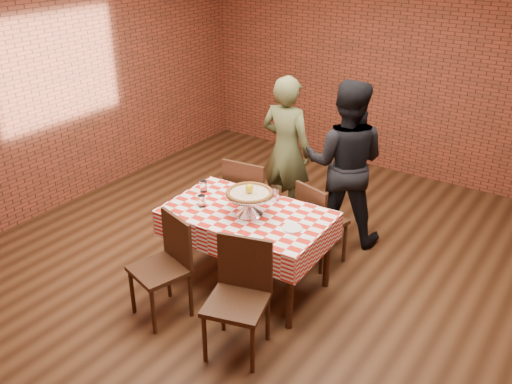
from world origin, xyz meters
TOP-DOWN VIEW (x-y plane):
  - ground at (0.00, 0.00)m, footprint 6.00×6.00m
  - back_wall at (0.00, 3.00)m, footprint 5.50×0.00m
  - table at (0.02, -0.28)m, footprint 1.47×0.92m
  - tablecloth at (0.02, -0.28)m, footprint 1.51×0.96m
  - pizza_stand at (0.05, -0.30)m, footprint 0.55×0.55m
  - pizza at (0.05, -0.30)m, footprint 0.53×0.53m
  - lemon at (0.05, -0.30)m, footprint 0.09×0.09m
  - water_glass_left at (-0.38, -0.43)m, footprint 0.07×0.07m
  - water_glass_right at (-0.56, -0.18)m, footprint 0.07×0.07m
  - side_plate at (0.50, -0.31)m, footprint 0.18×0.18m
  - sweetener_packet_a at (0.56, -0.46)m, footprint 0.05×0.04m
  - sweetener_packet_b at (0.69, -0.39)m, footprint 0.06×0.05m
  - condiment_caddy at (0.10, 0.05)m, footprint 0.11×0.10m
  - chair_near_left at (-0.32, -1.07)m, footprint 0.52×0.52m
  - chair_near_right at (0.47, -1.07)m, footprint 0.55×0.55m
  - chair_far_left at (-0.42, 0.44)m, footprint 0.51×0.51m
  - chair_far_right at (0.39, 0.45)m, footprint 0.48×0.48m
  - diner_olive at (-0.38, 1.01)m, footprint 0.60×0.40m
  - diner_black at (0.34, 0.97)m, footprint 1.00×0.89m

SIDE VIEW (x-z plane):
  - ground at x=0.00m, z-range 0.00..0.00m
  - table at x=0.02m, z-range 0.00..0.75m
  - chair_far_right at x=0.39m, z-range 0.00..0.87m
  - chair_near_left at x=-0.32m, z-range 0.00..0.90m
  - chair_near_right at x=0.47m, z-range 0.00..0.93m
  - chair_far_left at x=-0.42m, z-range 0.00..0.94m
  - tablecloth at x=0.02m, z-range 0.51..0.76m
  - sweetener_packet_a at x=0.56m, z-range 0.76..0.76m
  - sweetener_packet_b at x=0.69m, z-range 0.76..0.76m
  - side_plate at x=0.50m, z-range 0.76..0.77m
  - water_glass_left at x=-0.38m, z-range 0.76..0.87m
  - water_glass_right at x=-0.56m, z-range 0.76..0.87m
  - condiment_caddy at x=0.10m, z-range 0.76..0.89m
  - diner_olive at x=-0.38m, z-range 0.00..1.65m
  - pizza_stand at x=0.05m, z-range 0.76..0.95m
  - diner_black at x=0.34m, z-range 0.00..1.73m
  - pizza at x=0.05m, z-range 0.94..0.97m
  - lemon at x=0.05m, z-range 0.96..1.05m
  - back_wall at x=0.00m, z-range -1.30..4.20m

